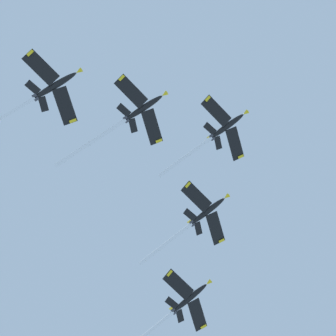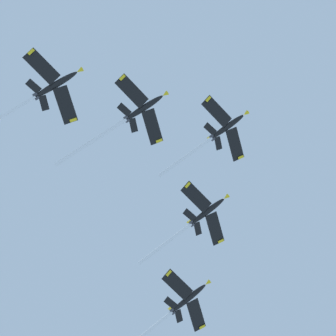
# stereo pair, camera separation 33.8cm
# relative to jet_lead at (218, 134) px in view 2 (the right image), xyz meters

# --- Properties ---
(jet_lead) EXTENTS (21.21, 24.03, 15.37)m
(jet_lead) POSITION_rel_jet_lead_xyz_m (0.00, 0.00, 0.00)
(jet_lead) COLOR black
(jet_left_wing) EXTENTS (20.95, 23.61, 14.77)m
(jet_left_wing) POSITION_rel_jet_lead_xyz_m (-3.99, -22.30, -7.38)
(jet_left_wing) COLOR black
(jet_right_wing) EXTENTS (22.99, 26.09, 16.54)m
(jet_right_wing) POSITION_rel_jet_lead_xyz_m (24.13, -4.43, -8.69)
(jet_right_wing) COLOR black
(jet_left_outer) EXTENTS (22.48, 25.49, 16.18)m
(jet_left_outer) POSITION_rel_jet_lead_xyz_m (-8.37, -45.38, -14.47)
(jet_left_outer) COLOR black
(jet_right_outer) EXTENTS (22.20, 25.06, 15.65)m
(jet_right_outer) POSITION_rel_jet_lead_xyz_m (45.10, -5.57, -14.86)
(jet_right_outer) COLOR black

